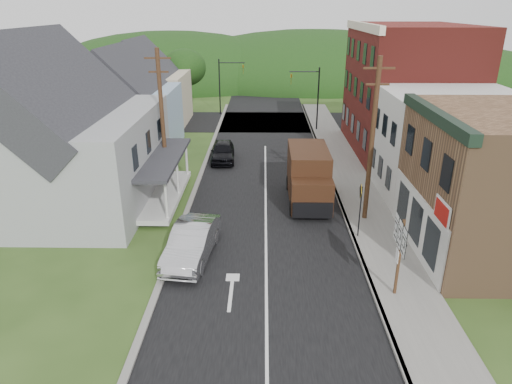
{
  "coord_description": "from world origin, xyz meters",
  "views": [
    {
      "loc": [
        -0.17,
        -20.0,
        11.3
      ],
      "look_at": [
        -0.54,
        2.19,
        2.2
      ],
      "focal_mm": 32.0,
      "sensor_mm": 36.0,
      "label": 1
    }
  ],
  "objects_px": {
    "silver_sedan": "(192,243)",
    "delivery_van": "(309,177)",
    "warning_sign": "(360,203)",
    "dark_sedan": "(223,151)",
    "route_sign_cluster": "(399,247)"
  },
  "relations": [
    {
      "from": "silver_sedan",
      "to": "delivery_van",
      "type": "bearing_deg",
      "value": 55.58
    },
    {
      "from": "dark_sedan",
      "to": "warning_sign",
      "type": "bearing_deg",
      "value": -60.73
    },
    {
      "from": "dark_sedan",
      "to": "delivery_van",
      "type": "bearing_deg",
      "value": -56.53
    },
    {
      "from": "dark_sedan",
      "to": "route_sign_cluster",
      "type": "bearing_deg",
      "value": -67.36
    },
    {
      "from": "silver_sedan",
      "to": "delivery_van",
      "type": "xyz_separation_m",
      "value": [
        6.14,
        6.93,
        0.81
      ]
    },
    {
      "from": "delivery_van",
      "to": "warning_sign",
      "type": "distance_m",
      "value": 5.25
    },
    {
      "from": "route_sign_cluster",
      "to": "warning_sign",
      "type": "bearing_deg",
      "value": 99.17
    },
    {
      "from": "delivery_van",
      "to": "warning_sign",
      "type": "bearing_deg",
      "value": -65.37
    },
    {
      "from": "silver_sedan",
      "to": "dark_sedan",
      "type": "relative_size",
      "value": 1.15
    },
    {
      "from": "dark_sedan",
      "to": "warning_sign",
      "type": "xyz_separation_m",
      "value": [
        8.11,
        -12.74,
        1.27
      ]
    },
    {
      "from": "route_sign_cluster",
      "to": "warning_sign",
      "type": "relative_size",
      "value": 1.16
    },
    {
      "from": "silver_sedan",
      "to": "warning_sign",
      "type": "bearing_deg",
      "value": 21.69
    },
    {
      "from": "silver_sedan",
      "to": "warning_sign",
      "type": "relative_size",
      "value": 1.73
    },
    {
      "from": "silver_sedan",
      "to": "delivery_van",
      "type": "relative_size",
      "value": 0.87
    },
    {
      "from": "delivery_van",
      "to": "warning_sign",
      "type": "height_order",
      "value": "delivery_van"
    }
  ]
}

